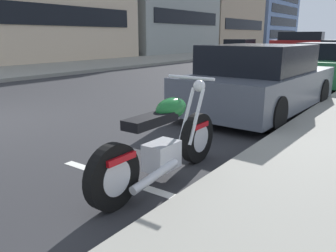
{
  "coord_description": "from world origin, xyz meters",
  "views": [
    {
      "loc": [
        -2.56,
        -6.62,
        1.57
      ],
      "look_at": [
        0.45,
        -4.45,
        0.58
      ],
      "focal_mm": 36.36,
      "sensor_mm": 36.0,
      "label": 1
    }
  ],
  "objects_px": {
    "parked_motorcycle": "(163,144)",
    "car_opposite_curb": "(240,49)",
    "crossing_truck": "(300,42)",
    "parked_car_near_corner": "(330,65)",
    "parked_car_far_down_curb": "(260,81)"
  },
  "relations": [
    {
      "from": "car_opposite_curb",
      "to": "crossing_truck",
      "type": "bearing_deg",
      "value": 165.98
    },
    {
      "from": "parked_car_far_down_curb",
      "to": "crossing_truck",
      "type": "distance_m",
      "value": 26.76
    },
    {
      "from": "parked_motorcycle",
      "to": "crossing_truck",
      "type": "xyz_separation_m",
      "value": [
        30.06,
        6.76,
        0.57
      ]
    },
    {
      "from": "parked_car_far_down_curb",
      "to": "car_opposite_curb",
      "type": "bearing_deg",
      "value": 27.46
    },
    {
      "from": "parked_car_far_down_curb",
      "to": "crossing_truck",
      "type": "relative_size",
      "value": 0.81
    },
    {
      "from": "crossing_truck",
      "to": "parked_car_far_down_curb",
      "type": "bearing_deg",
      "value": 99.51
    },
    {
      "from": "parked_car_near_corner",
      "to": "car_opposite_curb",
      "type": "distance_m",
      "value": 14.46
    },
    {
      "from": "parked_car_far_down_curb",
      "to": "parked_car_near_corner",
      "type": "distance_m",
      "value": 5.25
    },
    {
      "from": "crossing_truck",
      "to": "car_opposite_curb",
      "type": "relative_size",
      "value": 1.21
    },
    {
      "from": "parked_motorcycle",
      "to": "parked_car_near_corner",
      "type": "distance_m",
      "value": 9.3
    },
    {
      "from": "parked_motorcycle",
      "to": "parked_car_far_down_curb",
      "type": "xyz_separation_m",
      "value": [
        4.05,
        0.48,
        0.23
      ]
    },
    {
      "from": "parked_car_near_corner",
      "to": "car_opposite_curb",
      "type": "xyz_separation_m",
      "value": [
        11.75,
        8.44,
        -0.01
      ]
    },
    {
      "from": "parked_motorcycle",
      "to": "crossing_truck",
      "type": "bearing_deg",
      "value": 12.29
    },
    {
      "from": "parked_motorcycle",
      "to": "car_opposite_curb",
      "type": "distance_m",
      "value": 22.73
    },
    {
      "from": "parked_motorcycle",
      "to": "car_opposite_curb",
      "type": "relative_size",
      "value": 0.49
    }
  ]
}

